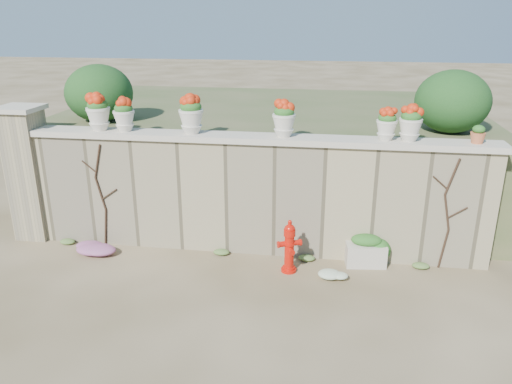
% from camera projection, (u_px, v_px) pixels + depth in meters
% --- Properties ---
extents(ground, '(80.00, 80.00, 0.00)m').
position_uv_depth(ground, '(233.00, 303.00, 7.34)').
color(ground, '#4F4027').
rests_on(ground, ground).
extents(stone_wall, '(8.00, 0.40, 2.00)m').
position_uv_depth(stone_wall, '(252.00, 197.00, 8.67)').
color(stone_wall, gray).
rests_on(stone_wall, ground).
extents(wall_cap, '(8.10, 0.52, 0.10)m').
position_uv_depth(wall_cap, '(252.00, 138.00, 8.32)').
color(wall_cap, beige).
rests_on(wall_cap, stone_wall).
extents(gate_pillar, '(0.72, 0.72, 2.48)m').
position_uv_depth(gate_pillar, '(29.00, 172.00, 9.17)').
color(gate_pillar, gray).
rests_on(gate_pillar, ground).
extents(raised_fill, '(9.00, 6.00, 2.00)m').
position_uv_depth(raised_fill, '(273.00, 150.00, 11.65)').
color(raised_fill, '#384C23').
rests_on(raised_fill, ground).
extents(back_shrub_left, '(1.30, 1.30, 1.10)m').
position_uv_depth(back_shrub_left, '(99.00, 93.00, 9.71)').
color(back_shrub_left, '#143814').
rests_on(back_shrub_left, raised_fill).
extents(back_shrub_right, '(1.30, 1.30, 1.10)m').
position_uv_depth(back_shrub_right, '(452.00, 101.00, 8.79)').
color(back_shrub_right, '#143814').
rests_on(back_shrub_right, raised_fill).
extents(vine_left, '(0.60, 0.04, 1.91)m').
position_uv_depth(vine_left, '(101.00, 194.00, 8.84)').
color(vine_left, black).
rests_on(vine_left, ground).
extents(vine_right, '(0.60, 0.04, 1.91)m').
position_uv_depth(vine_right, '(448.00, 213.00, 8.02)').
color(vine_right, black).
rests_on(vine_right, ground).
extents(fire_hydrant, '(0.39, 0.28, 0.90)m').
position_uv_depth(fire_hydrant, '(289.00, 246.00, 8.09)').
color(fire_hydrant, red).
rests_on(fire_hydrant, ground).
extents(planter_box, '(0.70, 0.46, 0.55)m').
position_uv_depth(planter_box, '(366.00, 251.00, 8.38)').
color(planter_box, beige).
rests_on(planter_box, ground).
extents(green_shrub, '(0.63, 0.57, 0.60)m').
position_uv_depth(green_shrub, '(376.00, 249.00, 8.34)').
color(green_shrub, '#1E5119').
rests_on(green_shrub, ground).
extents(magenta_clump, '(0.85, 0.56, 0.23)m').
position_uv_depth(magenta_clump, '(92.00, 247.00, 8.82)').
color(magenta_clump, '#CF29BA').
rests_on(magenta_clump, ground).
extents(white_flowers, '(0.51, 0.41, 0.18)m').
position_uv_depth(white_flowers, '(334.00, 273.00, 7.99)').
color(white_flowers, white).
rests_on(white_flowers, ground).
extents(urn_pot_0, '(0.41, 0.41, 0.64)m').
position_uv_depth(urn_pot_0, '(98.00, 112.00, 8.57)').
color(urn_pot_0, beige).
rests_on(urn_pot_0, wall_cap).
extents(urn_pot_1, '(0.36, 0.36, 0.57)m').
position_uv_depth(urn_pot_1, '(124.00, 115.00, 8.52)').
color(urn_pot_1, beige).
rests_on(urn_pot_1, wall_cap).
extents(urn_pot_2, '(0.42, 0.42, 0.65)m').
position_uv_depth(urn_pot_2, '(191.00, 114.00, 8.34)').
color(urn_pot_2, beige).
rests_on(urn_pot_2, wall_cap).
extents(urn_pot_3, '(0.38, 0.38, 0.60)m').
position_uv_depth(urn_pot_3, '(284.00, 119.00, 8.13)').
color(urn_pot_3, beige).
rests_on(urn_pot_3, wall_cap).
extents(urn_pot_4, '(0.33, 0.33, 0.52)m').
position_uv_depth(urn_pot_4, '(387.00, 124.00, 7.91)').
color(urn_pot_4, beige).
rests_on(urn_pot_4, wall_cap).
extents(urn_pot_5, '(0.37, 0.37, 0.57)m').
position_uv_depth(urn_pot_5, '(410.00, 123.00, 7.85)').
color(urn_pot_5, beige).
rests_on(urn_pot_5, wall_cap).
extents(terracotta_pot, '(0.23, 0.23, 0.28)m').
position_uv_depth(terracotta_pot, '(478.00, 135.00, 7.76)').
color(terracotta_pot, '#B65E37').
rests_on(terracotta_pot, wall_cap).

